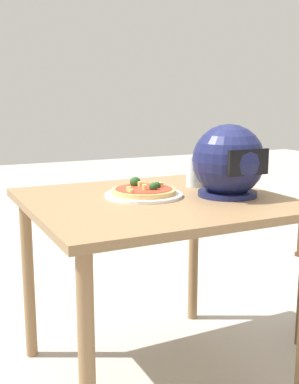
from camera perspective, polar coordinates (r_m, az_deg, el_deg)
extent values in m
plane|color=#B2ADA3|center=(2.10, 0.65, -21.28)|extent=(14.00, 14.00, 0.00)
cube|color=olive|center=(1.82, 0.70, -1.15)|extent=(0.96, 0.91, 0.03)
cylinder|color=olive|center=(2.45, 5.32, -7.16)|extent=(0.05, 0.05, 0.73)
cylinder|color=olive|center=(2.16, -14.40, -10.04)|extent=(0.05, 0.05, 0.73)
cylinder|color=olive|center=(1.47, -7.55, -20.33)|extent=(0.05, 0.05, 0.73)
cylinder|color=white|center=(1.84, -0.69, -0.36)|extent=(0.30, 0.30, 0.01)
cylinder|color=tan|center=(1.84, -0.69, 0.10)|extent=(0.25, 0.25, 0.02)
cylinder|color=red|center=(1.83, -0.70, 0.42)|extent=(0.22, 0.22, 0.00)
sphere|color=#234C1E|center=(1.89, -1.73, 1.19)|extent=(0.04, 0.04, 0.04)
sphere|color=#234C1E|center=(1.80, 0.50, 0.61)|extent=(0.03, 0.03, 0.03)
sphere|color=#234C1E|center=(1.84, 0.91, 0.80)|extent=(0.03, 0.03, 0.03)
cylinder|color=#E0D172|center=(1.77, -2.51, 0.36)|extent=(0.03, 0.03, 0.02)
cylinder|color=#E0D172|center=(1.87, 1.39, 0.93)|extent=(0.02, 0.02, 0.02)
cylinder|color=#E0D172|center=(1.87, -1.16, 0.95)|extent=(0.03, 0.03, 0.02)
cylinder|color=#E0D172|center=(1.80, -0.62, 0.59)|extent=(0.02, 0.02, 0.02)
cylinder|color=#E0D172|center=(1.75, -2.25, 0.16)|extent=(0.02, 0.02, 0.01)
sphere|color=#191E4C|center=(1.85, 9.48, 3.77)|extent=(0.28, 0.28, 0.28)
cylinder|color=#191E4C|center=(1.87, 9.36, -0.17)|extent=(0.23, 0.23, 0.02)
cube|color=black|center=(1.75, 11.83, 3.53)|extent=(0.17, 0.02, 0.10)
cylinder|color=silver|center=(2.06, 5.42, 2.46)|extent=(0.07, 0.07, 0.13)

